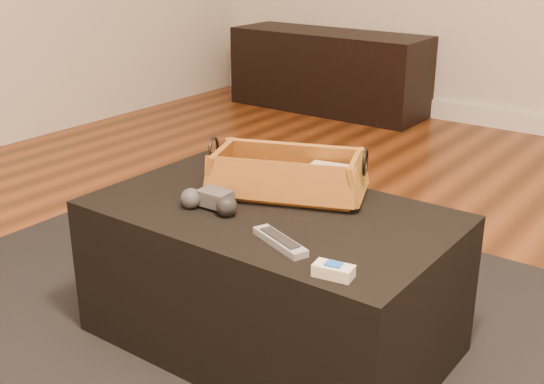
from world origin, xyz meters
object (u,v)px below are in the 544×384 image
Objects in this scene: game_controller at (211,201)px; cream_gadget at (333,271)px; tv_remote at (278,186)px; silver_remote at (280,241)px; ottoman at (271,276)px; media_cabinet at (329,71)px; wicker_basket at (287,177)px.

cream_gadget is (0.47, -0.13, -0.01)m from game_controller.
tv_remote reaches higher than silver_remote.
ottoman is at bearing 145.71° from cream_gadget.
game_controller is (1.27, -2.66, 0.19)m from media_cabinet.
media_cabinet reaches higher than ottoman.
wicker_basket is 2.63× the size of silver_remote.
tv_remote is 0.34m from silver_remote.
game_controller is 1.89× the size of cream_gadget.
game_controller is 0.29m from silver_remote.
game_controller is at bearing -64.49° from media_cabinet.
game_controller is at bearing -139.71° from ottoman.
ottoman is at bearing -76.60° from wicker_basket.
cream_gadget is at bearing -43.48° from wicker_basket.
tv_remote is at bearing 126.60° from silver_remote.
tv_remote is (1.35, -2.46, 0.19)m from media_cabinet.
wicker_basket reaches higher than media_cabinet.
ottoman is 0.48m from cream_gadget.
tv_remote is 1.25× the size of silver_remote.
ottoman is 0.32m from silver_remote.
tv_remote is 0.04m from wicker_basket.
wicker_basket reaches higher than silver_remote.
game_controller is at bearing 166.11° from silver_remote.
media_cabinet is at bearing 91.15° from tv_remote.
silver_remote is at bearing -60.39° from media_cabinet.
media_cabinet is 1.35× the size of ottoman.
wicker_basket is 2.76× the size of game_controller.
wicker_basket is 0.25m from game_controller.
silver_remote is at bearing -47.92° from ottoman.
media_cabinet is 5.72× the size of tv_remote.
cream_gadget is at bearing -34.29° from ottoman.
media_cabinet is 7.49× the size of game_controller.
tv_remote is at bearing -121.51° from wicker_basket.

